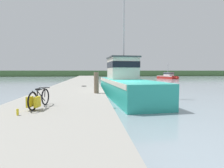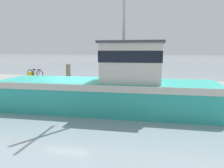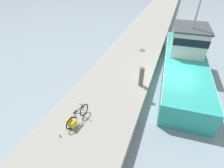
{
  "view_description": "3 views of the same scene",
  "coord_description": "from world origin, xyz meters",
  "px_view_note": "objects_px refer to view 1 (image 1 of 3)",
  "views": [
    {
      "loc": [
        -2.18,
        -12.38,
        2.32
      ],
      "look_at": [
        -1.0,
        -1.82,
        1.52
      ],
      "focal_mm": 28.0,
      "sensor_mm": 36.0,
      "label": 1
    },
    {
      "loc": [
        11.45,
        5.52,
        3.13
      ],
      "look_at": [
        -0.36,
        2.29,
        1.27
      ],
      "focal_mm": 35.0,
      "sensor_mm": 36.0,
      "label": 2
    },
    {
      "loc": [
        -0.42,
        -10.55,
        7.83
      ],
      "look_at": [
        -3.44,
        -2.58,
        1.53
      ],
      "focal_mm": 28.0,
      "sensor_mm": 36.0,
      "label": 3
    }
  ],
  "objects_px": {
    "bicycle_touring": "(38,99)",
    "mooring_post": "(96,83)",
    "fishing_boat_main": "(124,83)",
    "boat_blue_far": "(168,76)",
    "water_bottle_on_curb": "(18,112)"
  },
  "relations": [
    {
      "from": "fishing_boat_main",
      "to": "mooring_post",
      "type": "bearing_deg",
      "value": -126.75
    },
    {
      "from": "boat_blue_far",
      "to": "mooring_post",
      "type": "distance_m",
      "value": 44.22
    },
    {
      "from": "fishing_boat_main",
      "to": "mooring_post",
      "type": "distance_m",
      "value": 4.8
    },
    {
      "from": "bicycle_touring",
      "to": "mooring_post",
      "type": "xyz_separation_m",
      "value": [
        2.32,
        4.35,
        0.33
      ]
    },
    {
      "from": "boat_blue_far",
      "to": "water_bottle_on_curb",
      "type": "xyz_separation_m",
      "value": [
        -24.57,
        -43.75,
        0.24
      ]
    },
    {
      "from": "water_bottle_on_curb",
      "to": "fishing_boat_main",
      "type": "bearing_deg",
      "value": 60.91
    },
    {
      "from": "boat_blue_far",
      "to": "mooring_post",
      "type": "height_order",
      "value": "boat_blue_far"
    },
    {
      "from": "fishing_boat_main",
      "to": "boat_blue_far",
      "type": "height_order",
      "value": "fishing_boat_main"
    },
    {
      "from": "mooring_post",
      "to": "water_bottle_on_curb",
      "type": "height_order",
      "value": "mooring_post"
    },
    {
      "from": "fishing_boat_main",
      "to": "bicycle_touring",
      "type": "bearing_deg",
      "value": -124.56
    },
    {
      "from": "fishing_boat_main",
      "to": "boat_blue_far",
      "type": "xyz_separation_m",
      "value": [
        19.34,
        34.36,
        -0.51
      ]
    },
    {
      "from": "fishing_boat_main",
      "to": "mooring_post",
      "type": "xyz_separation_m",
      "value": [
        -2.57,
        -4.04,
        0.29
      ]
    },
    {
      "from": "fishing_boat_main",
      "to": "bicycle_touring",
      "type": "distance_m",
      "value": 9.71
    },
    {
      "from": "bicycle_touring",
      "to": "fishing_boat_main",
      "type": "bearing_deg",
      "value": 69.26
    },
    {
      "from": "water_bottle_on_curb",
      "to": "boat_blue_far",
      "type": "bearing_deg",
      "value": 60.69
    }
  ]
}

